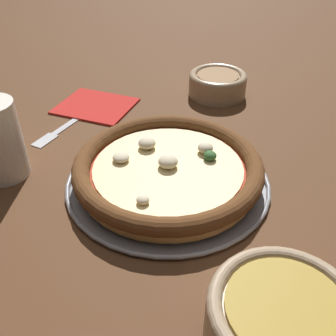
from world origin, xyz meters
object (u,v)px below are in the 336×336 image
at_px(pizza, 168,169).
at_px(bowl_near, 283,321).
at_px(bowl_far, 218,83).
at_px(napkin, 96,105).
at_px(pizza_tray, 168,181).
at_px(fork, 66,126).

height_order(pizza, bowl_near, bowl_near).
relative_size(bowl_far, napkin, 0.79).
xyz_separation_m(pizza_tray, napkin, (-0.19, -0.21, -0.00)).
xyz_separation_m(pizza_tray, fork, (-0.10, -0.22, -0.00)).
bearing_deg(bowl_near, bowl_far, -162.41).
xyz_separation_m(pizza, fork, (-0.10, -0.22, -0.02)).
bearing_deg(bowl_far, fork, -48.16).
bearing_deg(napkin, bowl_near, 44.14).
xyz_separation_m(napkin, fork, (0.09, -0.02, -0.00)).
bearing_deg(bowl_far, pizza_tray, -1.70).
xyz_separation_m(pizza, bowl_far, (-0.31, 0.01, -0.00)).
bearing_deg(bowl_near, pizza_tray, -139.33).
height_order(pizza_tray, fork, pizza_tray).
bearing_deg(bowl_near, fork, -127.43).
xyz_separation_m(bowl_far, fork, (0.21, -0.23, -0.02)).
distance_m(pizza_tray, pizza, 0.02).
bearing_deg(pizza_tray, fork, -114.73).
distance_m(pizza_tray, fork, 0.25).
bearing_deg(fork, bowl_near, 63.39).
height_order(bowl_near, fork, bowl_near).
relative_size(bowl_near, bowl_far, 1.23).
distance_m(pizza, bowl_near, 0.26).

